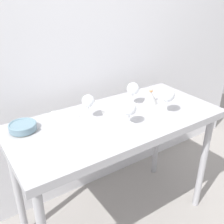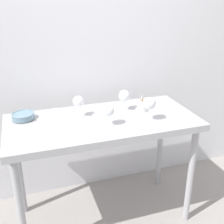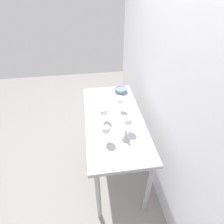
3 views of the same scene
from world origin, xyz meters
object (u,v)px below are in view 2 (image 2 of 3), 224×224
(wine_glass_near_right, at_px, (149,104))
(decanter_funnel, at_px, (142,105))
(tasting_sheet_upper, at_px, (56,115))
(tasting_bowl, at_px, (23,116))
(wine_glass_far_left, at_px, (78,102))
(wine_glass_near_center, at_px, (108,111))
(tasting_sheet_lower, at_px, (103,112))
(wine_glass_far_right, at_px, (124,96))

(wine_glass_near_right, relative_size, decanter_funnel, 1.28)
(tasting_sheet_upper, height_order, tasting_bowl, tasting_bowl)
(wine_glass_near_right, bearing_deg, tasting_bowl, 160.63)
(wine_glass_far_left, height_order, wine_glass_near_center, wine_glass_far_left)
(wine_glass_near_center, xyz_separation_m, tasting_sheet_upper, (-0.32, 0.29, -0.11))
(wine_glass_far_left, bearing_deg, wine_glass_near_center, -52.07)
(wine_glass_far_left, xyz_separation_m, decanter_funnel, (0.49, -0.03, -0.07))
(wine_glass_near_center, distance_m, tasting_sheet_lower, 0.27)
(wine_glass_far_left, height_order, tasting_sheet_lower, wine_glass_far_left)
(wine_glass_far_right, xyz_separation_m, tasting_bowl, (-0.76, 0.07, -0.09))
(wine_glass_far_right, bearing_deg, tasting_bowl, 174.83)
(wine_glass_far_right, xyz_separation_m, decanter_funnel, (0.13, -0.05, -0.07))
(tasting_sheet_upper, height_order, decanter_funnel, decanter_funnel)
(tasting_sheet_lower, height_order, decanter_funnel, decanter_funnel)
(wine_glass_far_left, height_order, wine_glass_near_right, wine_glass_near_right)
(wine_glass_far_right, xyz_separation_m, tasting_sheet_lower, (-0.17, 0.02, -0.12))
(wine_glass_near_center, bearing_deg, wine_glass_far_left, 127.93)
(tasting_sheet_lower, height_order, tasting_bowl, tasting_bowl)
(tasting_bowl, bearing_deg, wine_glass_far_right, -5.17)
(decanter_funnel, bearing_deg, tasting_sheet_upper, 170.43)
(wine_glass_far_right, height_order, wine_glass_far_left, wine_glass_far_right)
(decanter_funnel, bearing_deg, tasting_bowl, 172.67)
(wine_glass_far_right, relative_size, tasting_sheet_upper, 0.68)
(wine_glass_far_left, xyz_separation_m, wine_glass_near_center, (0.16, -0.21, -0.01))
(wine_glass_near_right, bearing_deg, tasting_sheet_lower, 136.85)
(wine_glass_far_left, relative_size, tasting_sheet_upper, 0.67)
(tasting_sheet_upper, xyz_separation_m, tasting_bowl, (-0.24, 0.00, 0.03))
(wine_glass_far_left, relative_size, tasting_bowl, 1.01)
(decanter_funnel, bearing_deg, wine_glass_far_right, 160.42)
(tasting_sheet_upper, bearing_deg, decanter_funnel, 30.53)
(wine_glass_far_left, bearing_deg, tasting_bowl, 168.47)
(wine_glass_near_center, bearing_deg, wine_glass_near_right, -2.47)
(wine_glass_near_right, xyz_separation_m, tasting_sheet_lower, (-0.27, 0.25, -0.13))
(wine_glass_far_left, distance_m, decanter_funnel, 0.50)
(tasting_sheet_upper, bearing_deg, wine_glass_far_left, 14.40)
(wine_glass_far_right, relative_size, decanter_funnel, 1.19)
(tasting_sheet_upper, xyz_separation_m, decanter_funnel, (0.65, -0.11, 0.04))
(tasting_sheet_lower, distance_m, decanter_funnel, 0.31)
(wine_glass_far_left, distance_m, tasting_sheet_upper, 0.21)
(tasting_sheet_upper, bearing_deg, wine_glass_near_center, -1.50)
(tasting_sheet_upper, relative_size, tasting_sheet_lower, 1.02)
(wine_glass_near_right, distance_m, tasting_sheet_upper, 0.71)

